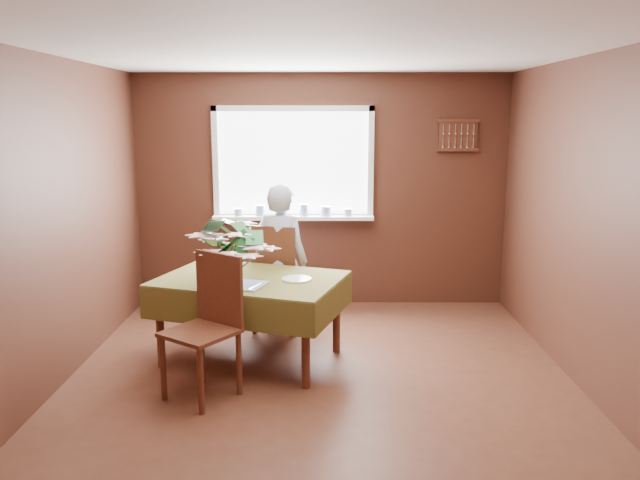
{
  "coord_description": "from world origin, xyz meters",
  "views": [
    {
      "loc": [
        0.04,
        -4.47,
        2.05
      ],
      "look_at": [
        0.0,
        0.55,
        1.05
      ],
      "focal_mm": 35.0,
      "sensor_mm": 36.0,
      "label": 1
    }
  ],
  "objects_px": {
    "chair_far": "(277,275)",
    "seated_woman": "(281,260)",
    "chair_near": "(209,321)",
    "dining_table": "(250,288)",
    "flower_bouquet": "(231,244)"
  },
  "relations": [
    {
      "from": "chair_far",
      "to": "seated_woman",
      "type": "distance_m",
      "value": 0.17
    },
    {
      "from": "chair_far",
      "to": "chair_near",
      "type": "height_order",
      "value": "chair_near"
    },
    {
      "from": "dining_table",
      "to": "chair_far",
      "type": "bearing_deg",
      "value": 94.8
    },
    {
      "from": "seated_woman",
      "to": "flower_bouquet",
      "type": "relative_size",
      "value": 2.42
    },
    {
      "from": "chair_near",
      "to": "seated_woman",
      "type": "bearing_deg",
      "value": 106.32
    },
    {
      "from": "seated_woman",
      "to": "flower_bouquet",
      "type": "distance_m",
      "value": 1.0
    },
    {
      "from": "chair_far",
      "to": "flower_bouquet",
      "type": "relative_size",
      "value": 1.77
    },
    {
      "from": "chair_far",
      "to": "flower_bouquet",
      "type": "xyz_separation_m",
      "value": [
        -0.28,
        -0.94,
        0.49
      ]
    },
    {
      "from": "seated_woman",
      "to": "dining_table",
      "type": "bearing_deg",
      "value": 92.19
    },
    {
      "from": "flower_bouquet",
      "to": "chair_near",
      "type": "bearing_deg",
      "value": -105.3
    },
    {
      "from": "chair_far",
      "to": "chair_near",
      "type": "xyz_separation_m",
      "value": [
        -0.4,
        -1.37,
        0.0
      ]
    },
    {
      "from": "flower_bouquet",
      "to": "chair_far",
      "type": "bearing_deg",
      "value": 73.4
    },
    {
      "from": "dining_table",
      "to": "flower_bouquet",
      "type": "bearing_deg",
      "value": -97.77
    },
    {
      "from": "chair_far",
      "to": "flower_bouquet",
      "type": "height_order",
      "value": "flower_bouquet"
    },
    {
      "from": "dining_table",
      "to": "seated_woman",
      "type": "distance_m",
      "value": 0.69
    }
  ]
}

